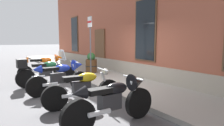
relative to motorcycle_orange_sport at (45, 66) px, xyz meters
The scene contains 9 objects.
ground_plane 2.99m from the motorcycle_orange_sport, 20.70° to the left, with size 140.00×140.00×0.00m, color #4C4C4F.
sidewalk 3.55m from the motorcycle_orange_sport, 38.70° to the left, with size 28.48×2.32×0.13m, color gray.
motorcycle_orange_sport is the anchor object (origin of this frame).
motorcycle_green_touring 1.39m from the motorcycle_orange_sport, 15.64° to the right, with size 0.62×2.19×1.33m.
motorcycle_blue_sport 2.69m from the motorcycle_orange_sport, ahead, with size 0.62×2.06×1.05m.
motorcycle_yellow_naked 4.23m from the motorcycle_orange_sport, ahead, with size 0.62×2.08×0.94m.
motorcycle_black_sport 5.58m from the motorcycle_orange_sport, ahead, with size 0.62×2.11×0.99m.
parking_sign 2.34m from the motorcycle_orange_sport, 57.85° to the left, with size 0.36×0.07×2.60m.
barrel_planter 2.16m from the motorcycle_orange_sport, 83.91° to the left, with size 0.58×0.58×0.97m.
Camera 1 is at (5.93, -3.14, 1.70)m, focal length 31.06 mm.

